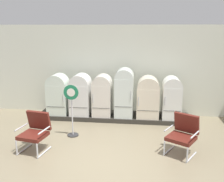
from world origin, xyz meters
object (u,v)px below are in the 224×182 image
(refrigerator_1, at_px, (80,93))
(armchair_left, at_px, (35,130))
(refrigerator_2, at_px, (102,94))
(refrigerator_5, at_px, (172,97))
(sign_stand, at_px, (72,112))
(refrigerator_3, at_px, (124,91))
(refrigerator_4, at_px, (148,96))
(armchair_right, at_px, (183,133))
(refrigerator_0, at_px, (58,93))

(refrigerator_1, height_order, armchair_left, refrigerator_1)
(refrigerator_1, bearing_deg, refrigerator_2, -0.77)
(refrigerator_5, height_order, sign_stand, sign_stand)
(refrigerator_3, bearing_deg, refrigerator_5, 0.34)
(refrigerator_1, bearing_deg, refrigerator_4, 0.07)
(refrigerator_1, height_order, refrigerator_2, refrigerator_1)
(refrigerator_1, distance_m, sign_stand, 1.48)
(refrigerator_3, distance_m, armchair_left, 3.20)
(refrigerator_5, xyz_separation_m, armchair_right, (0.06, -2.15, -0.34))
(refrigerator_1, xyz_separation_m, refrigerator_3, (1.47, -0.01, 0.13))
(refrigerator_1, bearing_deg, armchair_left, -103.70)
(refrigerator_5, height_order, armchair_right, refrigerator_5)
(refrigerator_0, bearing_deg, refrigerator_2, 1.06)
(armchair_right, bearing_deg, refrigerator_4, 110.89)
(refrigerator_1, bearing_deg, armchair_right, -34.93)
(refrigerator_1, relative_size, armchair_right, 1.41)
(sign_stand, bearing_deg, refrigerator_1, 94.11)
(refrigerator_5, relative_size, armchair_right, 1.38)
(refrigerator_2, height_order, refrigerator_5, refrigerator_2)
(refrigerator_0, height_order, armchair_right, refrigerator_0)
(refrigerator_0, xyz_separation_m, refrigerator_5, (3.79, 0.04, -0.00))
(refrigerator_0, relative_size, refrigerator_1, 0.99)
(refrigerator_2, xyz_separation_m, refrigerator_5, (2.27, 0.01, -0.01))
(refrigerator_2, bearing_deg, refrigerator_0, -178.94)
(refrigerator_1, xyz_separation_m, refrigerator_2, (0.74, -0.01, 0.00))
(refrigerator_5, bearing_deg, armchair_left, -146.18)
(refrigerator_2, relative_size, refrigerator_4, 1.02)
(refrigerator_2, relative_size, refrigerator_3, 0.86)
(armchair_left, bearing_deg, refrigerator_3, 49.39)
(armchair_left, bearing_deg, refrigerator_1, 76.30)
(armchair_right, xyz_separation_m, sign_stand, (-2.97, 0.69, 0.18))
(refrigerator_5, distance_m, sign_stand, 3.26)
(refrigerator_3, bearing_deg, refrigerator_2, -179.69)
(refrigerator_5, height_order, armchair_left, refrigerator_5)
(armchair_left, bearing_deg, refrigerator_5, 33.82)
(refrigerator_1, relative_size, refrigerator_3, 0.86)
(refrigerator_2, distance_m, sign_stand, 1.60)
(refrigerator_2, bearing_deg, refrigerator_3, 0.31)
(refrigerator_2, bearing_deg, refrigerator_4, 0.49)
(refrigerator_1, bearing_deg, sign_stand, -85.89)
(refrigerator_2, distance_m, armchair_left, 2.77)
(refrigerator_2, relative_size, armchair_right, 1.40)
(armchair_left, distance_m, armchair_right, 3.68)
(sign_stand, bearing_deg, refrigerator_5, 26.76)
(refrigerator_3, bearing_deg, armchair_right, -53.19)
(refrigerator_1, xyz_separation_m, sign_stand, (0.11, -1.47, -0.17))
(refrigerator_1, xyz_separation_m, refrigerator_5, (3.02, 0.00, -0.01))
(refrigerator_3, bearing_deg, refrigerator_0, -179.18)
(refrigerator_4, xyz_separation_m, armchair_right, (0.82, -2.15, -0.32))
(refrigerator_5, xyz_separation_m, armchair_left, (-3.60, -2.41, -0.34))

